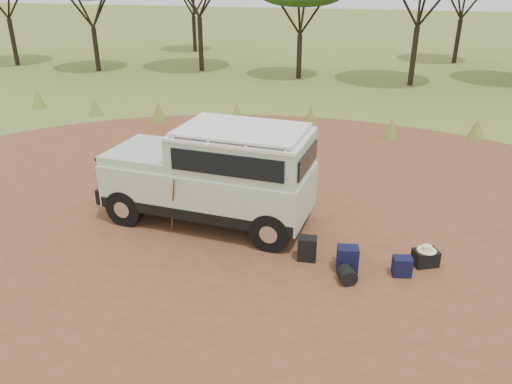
% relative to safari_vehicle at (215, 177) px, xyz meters
% --- Properties ---
extents(ground, '(140.00, 140.00, 0.00)m').
position_rel_safari_vehicle_xyz_m(ground, '(1.11, -0.68, -1.18)').
color(ground, olive).
rests_on(ground, ground).
extents(dirt_clearing, '(23.00, 23.00, 0.01)m').
position_rel_safari_vehicle_xyz_m(dirt_clearing, '(1.11, -0.68, -1.17)').
color(dirt_clearing, brown).
rests_on(dirt_clearing, ground).
extents(grass_fringe, '(36.60, 1.60, 0.90)m').
position_rel_safari_vehicle_xyz_m(grass_fringe, '(1.23, 7.99, -0.77)').
color(grass_fringe, olive).
rests_on(grass_fringe, ground).
extents(safari_vehicle, '(5.18, 2.44, 2.43)m').
position_rel_safari_vehicle_xyz_m(safari_vehicle, '(0.00, 0.00, 0.00)').
color(safari_vehicle, '#ADC6A9').
rests_on(safari_vehicle, ground).
extents(walking_staff, '(0.34, 0.36, 1.47)m').
position_rel_safari_vehicle_xyz_m(walking_staff, '(-0.73, -0.89, -0.44)').
color(walking_staff, brown).
rests_on(walking_staff, ground).
extents(backpack_black, '(0.41, 0.31, 0.53)m').
position_rel_safari_vehicle_xyz_m(backpack_black, '(2.41, -1.23, -0.91)').
color(backpack_black, black).
rests_on(backpack_black, ground).
extents(backpack_navy, '(0.47, 0.37, 0.55)m').
position_rel_safari_vehicle_xyz_m(backpack_navy, '(3.27, -1.46, -0.90)').
color(backpack_navy, '#101233').
rests_on(backpack_navy, ground).
extents(backpack_olive, '(0.36, 0.29, 0.44)m').
position_rel_safari_vehicle_xyz_m(backpack_olive, '(3.22, -1.21, -0.95)').
color(backpack_olive, '#414A22').
rests_on(backpack_olive, ground).
extents(duffel_navy, '(0.41, 0.34, 0.41)m').
position_rel_safari_vehicle_xyz_m(duffel_navy, '(4.35, -1.35, -0.97)').
color(duffel_navy, '#101233').
rests_on(duffel_navy, ground).
extents(hard_case, '(0.59, 0.52, 0.35)m').
position_rel_safari_vehicle_xyz_m(hard_case, '(4.83, -0.85, -1.00)').
color(hard_case, black).
rests_on(hard_case, ground).
extents(stuff_sack, '(0.44, 0.44, 0.33)m').
position_rel_safari_vehicle_xyz_m(stuff_sack, '(3.30, -1.87, -1.01)').
color(stuff_sack, black).
rests_on(stuff_sack, ground).
extents(safari_hat, '(0.39, 0.39, 0.12)m').
position_rel_safari_vehicle_xyz_m(safari_hat, '(4.83, -0.85, -0.79)').
color(safari_hat, beige).
rests_on(safari_hat, hard_case).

